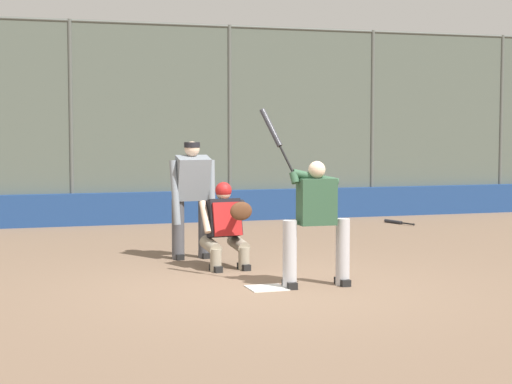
# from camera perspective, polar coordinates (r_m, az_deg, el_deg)

# --- Properties ---
(ground_plane) EXTENTS (160.00, 160.00, 0.00)m
(ground_plane) POSITION_cam_1_polar(r_m,az_deg,el_deg) (9.98, 0.72, -6.45)
(ground_plane) COLOR #7A604C
(home_plate_marker) EXTENTS (0.43, 0.43, 0.01)m
(home_plate_marker) POSITION_cam_1_polar(r_m,az_deg,el_deg) (9.98, 0.72, -6.41)
(home_plate_marker) COLOR white
(home_plate_marker) RESTS_ON ground_plane
(backstop_fence) EXTENTS (22.06, 0.08, 3.93)m
(backstop_fence) POSITION_cam_1_polar(r_m,az_deg,el_deg) (16.93, -6.92, 4.88)
(backstop_fence) COLOR #515651
(backstop_fence) RESTS_ON ground_plane
(padding_wall) EXTENTS (21.54, 0.18, 0.62)m
(padding_wall) POSITION_cam_1_polar(r_m,az_deg,el_deg) (16.90, -6.81, -1.04)
(padding_wall) COLOR navy
(padding_wall) RESTS_ON ground_plane
(bleachers_beyond) EXTENTS (15.39, 2.50, 1.48)m
(bleachers_beyond) POSITION_cam_1_polar(r_m,az_deg,el_deg) (19.43, -8.52, 0.13)
(bleachers_beyond) COLOR slate
(bleachers_beyond) RESTS_ON ground_plane
(batter_at_plate) EXTENTS (0.98, 0.63, 2.09)m
(batter_at_plate) POSITION_cam_1_polar(r_m,az_deg,el_deg) (10.01, 3.99, -1.77)
(batter_at_plate) COLOR #B7B7BC
(batter_at_plate) RESTS_ON ground_plane
(catcher_behind_plate) EXTENTS (0.62, 0.73, 1.15)m
(catcher_behind_plate) POSITION_cam_1_polar(r_m,az_deg,el_deg) (11.29, -2.03, -2.16)
(catcher_behind_plate) COLOR gray
(catcher_behind_plate) RESTS_ON ground_plane
(umpire_home) EXTENTS (0.68, 0.43, 1.67)m
(umpire_home) POSITION_cam_1_polar(r_m,az_deg,el_deg) (12.16, -4.29, -0.27)
(umpire_home) COLOR #4C4C51
(umpire_home) RESTS_ON ground_plane
(spare_bat_near_backstop) EXTENTS (0.27, 0.82, 0.07)m
(spare_bat_near_backstop) POSITION_cam_1_polar(r_m,az_deg,el_deg) (16.98, 9.29, -1.99)
(spare_bat_near_backstop) COLOR black
(spare_bat_near_backstop) RESTS_ON ground_plane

